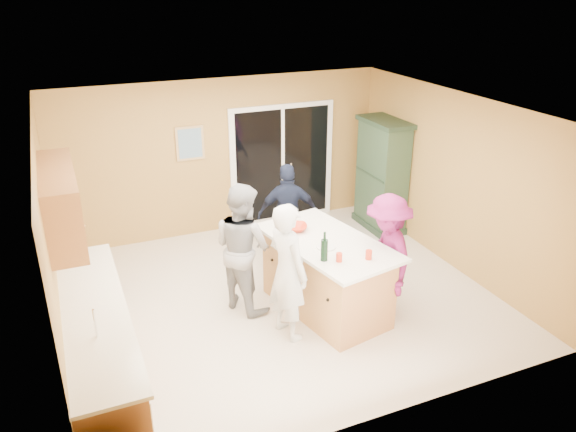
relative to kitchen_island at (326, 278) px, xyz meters
name	(u,v)px	position (x,y,z in m)	size (l,w,h in m)	color
floor	(281,297)	(-0.43, 0.51, -0.47)	(5.50, 5.50, 0.00)	beige
ceiling	(280,110)	(-0.43, 0.51, 2.13)	(5.50, 5.00, 0.10)	white
wall_back	(223,157)	(-0.43, 3.01, 0.83)	(5.50, 0.10, 2.60)	tan
wall_front	(385,307)	(-0.43, -1.99, 0.83)	(5.50, 0.10, 2.60)	tan
wall_left	(52,247)	(-3.18, 0.51, 0.83)	(0.10, 5.00, 2.60)	tan
wall_right	(454,182)	(2.32, 0.51, 0.83)	(0.10, 5.00, 2.60)	tan
left_cabinet_run	(100,357)	(-2.88, -0.54, -0.01)	(0.65, 3.05, 1.24)	tan
upper_cabinets	(61,203)	(-3.00, 0.31, 1.40)	(0.35, 1.60, 0.75)	tan
sliding_door	(282,164)	(0.62, 2.98, 0.58)	(1.90, 0.07, 2.10)	white
framed_picture	(190,143)	(-0.98, 2.99, 1.13)	(0.46, 0.04, 0.56)	tan
kitchen_island	(326,278)	(0.00, 0.00, 0.00)	(1.39, 2.08, 1.01)	tan
green_hutch	(382,176)	(2.06, 2.03, 0.46)	(0.55, 1.04, 1.91)	#203424
woman_white	(288,272)	(-0.67, -0.30, 0.39)	(0.63, 0.41, 1.73)	silver
woman_grey	(243,247)	(-0.95, 0.53, 0.39)	(0.84, 0.65, 1.72)	#A0A0A2
woman_navy	(288,214)	(0.08, 1.45, 0.31)	(0.92, 0.38, 1.57)	#181F35
woman_magenta	(387,255)	(0.70, -0.31, 0.34)	(1.05, 0.60, 1.62)	#831C58
serving_bowl	(296,227)	(-0.24, 0.45, 0.57)	(0.30, 0.30, 0.07)	red
tulip_vase	(79,238)	(-2.88, 0.97, 0.68)	(0.22, 0.15, 0.42)	#AB1117
tumbler_near	(339,257)	(-0.12, -0.55, 0.59)	(0.07, 0.07, 0.11)	red
tumbler_far	(369,255)	(0.22, -0.63, 0.59)	(0.08, 0.08, 0.11)	red
wine_bottle	(324,250)	(-0.27, -0.46, 0.68)	(0.08, 0.08, 0.36)	black
white_plate	(326,247)	(-0.10, -0.17, 0.54)	(0.24, 0.24, 0.02)	silver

